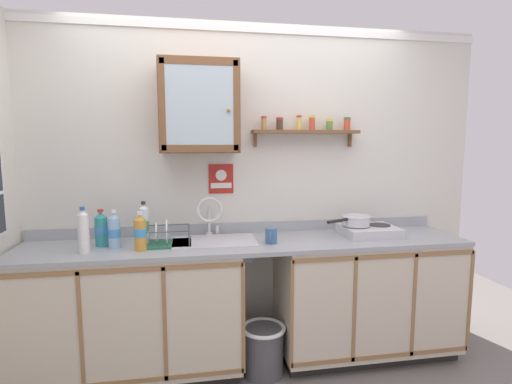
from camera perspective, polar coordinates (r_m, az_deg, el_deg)
The scene contains 19 objects.
back_wall at distance 2.99m, azimuth -2.03°, elevation 0.38°, with size 3.73×0.07×2.47m.
lower_cabinet_run at distance 2.90m, azimuth -17.86°, elevation -16.53°, with size 1.49×0.57×0.88m.
lower_cabinet_run_right at distance 3.15m, azimuth 15.71°, elevation -14.50°, with size 1.33×0.57×0.88m.
countertop at distance 2.75m, azimuth -1.12°, elevation -7.53°, with size 3.09×0.60×0.03m, color #9EA3A8.
backsplash at distance 3.00m, azimuth -1.92°, elevation -5.21°, with size 3.09×0.02×0.08m, color #9EA3A8.
sink at distance 2.76m, azimuth -6.16°, elevation -7.43°, with size 0.57×0.41×0.41m.
hot_plate_stove at distance 3.04m, azimuth 16.20°, elevation -5.44°, with size 0.40×0.34×0.07m.
saucepan at distance 3.00m, azimuth 14.34°, elevation -4.02°, with size 0.38×0.24×0.07m.
bottle_water_clear_0 at distance 2.73m, azimuth -16.04°, elevation -4.63°, with size 0.07×0.07×0.30m.
bottle_opaque_white_1 at distance 2.67m, azimuth -23.90°, elevation -5.37°, with size 0.07×0.07×0.29m.
bottle_juice_amber_2 at distance 2.61m, azimuth -16.55°, elevation -5.67°, with size 0.08×0.08×0.25m.
bottle_water_blue_3 at distance 2.71m, azimuth -19.98°, elevation -5.37°, with size 0.08×0.08×0.25m.
bottle_detergent_teal_4 at distance 2.80m, azimuth -21.67°, elevation -5.06°, with size 0.08×0.08×0.25m.
dish_rack at distance 2.72m, azimuth -12.87°, elevation -6.84°, with size 0.30×0.24×0.17m.
mug at distance 2.69m, azimuth 2.22°, elevation -6.38°, with size 0.08×0.12×0.11m.
wall_cabinet at distance 2.78m, azimuth -8.30°, elevation 12.15°, with size 0.54×0.32×0.62m.
spice_shelf at distance 2.98m, azimuth 7.40°, elevation 9.02°, with size 0.81×0.14×0.23m.
warning_sign at distance 2.93m, azimuth -5.13°, elevation 1.90°, with size 0.18×0.01×0.22m.
trash_bin at distance 2.91m, azimuth 1.08°, elevation -21.93°, with size 0.31×0.31×0.35m.
Camera 1 is at (-0.40, -2.34, 1.59)m, focal length 27.38 mm.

